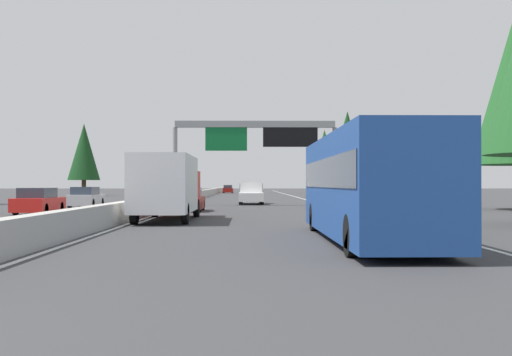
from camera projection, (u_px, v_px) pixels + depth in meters
The scene contains 16 objects.
ground_plane at pixel (197, 200), 65.58m from camera, with size 320.00×320.00×0.00m, color #38383A.
median_barrier at pixel (207, 193), 85.58m from camera, with size 180.00×0.56×0.90m, color #ADAAA3.
shoulder_stripe_right at pixel (299, 198), 75.74m from camera, with size 160.00×0.16×0.01m, color silver.
shoulder_stripe_median at pixel (206, 198), 75.58m from camera, with size 160.00×0.16×0.01m, color silver.
sign_gantry_overhead at pixel (257, 138), 47.89m from camera, with size 0.50×12.68×6.54m.
bus_far_center at pixel (366, 183), 18.42m from camera, with size 11.50×2.55×3.10m.
box_truck_distant_b at pixel (168, 186), 28.61m from camera, with size 8.50×2.40×2.95m.
pickup_near_right at pixel (251, 193), 52.46m from camera, with size 5.60×2.00×1.86m.
sedan_mid_right at pixel (228, 189), 113.73m from camera, with size 4.40×1.80×1.47m.
sedan_mid_center at pixel (188, 200), 38.52m from camera, with size 4.40×1.80×1.47m.
oncoming_near at pixel (86, 198), 45.37m from camera, with size 4.40×1.80×1.47m.
oncoming_far at pixel (39, 202), 35.22m from camera, with size 4.40×1.80×1.47m.
conifer_right_mid at pixel (347, 146), 67.58m from camera, with size 4.22×4.22×9.59m.
conifer_right_far at pixel (364, 149), 93.27m from camera, with size 4.96×4.96×11.28m.
conifer_right_distant at pixel (324, 154), 118.44m from camera, with size 5.28×5.28×12.00m.
conifer_left_mid at pixel (84, 152), 86.69m from camera, with size 4.44×4.44×10.10m.
Camera 1 is at (-5.68, -5.26, 1.70)m, focal length 43.70 mm.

